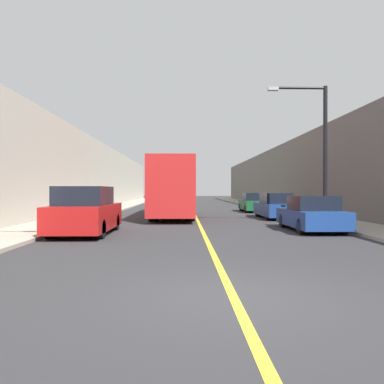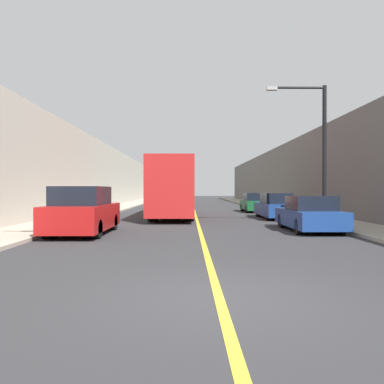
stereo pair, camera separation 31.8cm
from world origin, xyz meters
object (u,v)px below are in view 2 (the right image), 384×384
(car_right_mid, at_px, (275,207))
(street_lamp_right, at_px, (318,143))
(car_right_far, at_px, (255,203))
(bus, at_px, (174,188))
(car_right_near, at_px, (309,215))
(parked_suv_left, at_px, (83,212))

(car_right_mid, xyz_separation_m, street_lamp_right, (1.00, -4.65, 3.32))
(car_right_mid, bearing_deg, car_right_far, 90.28)
(bus, relative_size, car_right_near, 2.64)
(car_right_far, distance_m, street_lamp_right, 11.96)
(parked_suv_left, height_order, car_right_near, parked_suv_left)
(car_right_near, relative_size, street_lamp_right, 0.65)
(bus, relative_size, street_lamp_right, 1.72)
(parked_suv_left, height_order, street_lamp_right, street_lamp_right)
(car_right_near, bearing_deg, parked_suv_left, -173.41)
(bus, distance_m, car_right_mid, 6.55)
(parked_suv_left, bearing_deg, car_right_near, 6.59)
(car_right_near, bearing_deg, street_lamp_right, 62.77)
(bus, bearing_deg, car_right_far, 40.20)
(car_right_mid, distance_m, street_lamp_right, 5.80)
(street_lamp_right, bearing_deg, car_right_mid, 102.19)
(bus, xyz_separation_m, street_lamp_right, (7.25, -6.19, 2.12))
(car_right_near, height_order, car_right_mid, car_right_mid)
(parked_suv_left, bearing_deg, car_right_mid, 40.15)
(parked_suv_left, bearing_deg, bus, 71.44)
(bus, distance_m, street_lamp_right, 9.77)
(car_right_far, bearing_deg, bus, -139.80)
(car_right_far, xyz_separation_m, street_lamp_right, (1.04, -11.44, 3.34))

